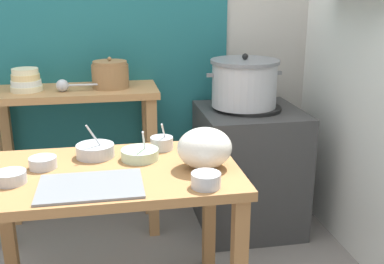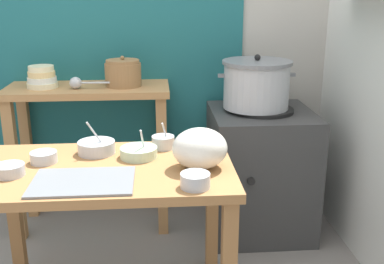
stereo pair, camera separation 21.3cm
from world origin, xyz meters
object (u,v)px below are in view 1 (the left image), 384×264
plastic_bag (205,148)px  clay_pot (110,75)px  prep_bowl_0 (140,154)px  prep_bowl_2 (11,177)px  prep_bowl_1 (43,162)px  bowl_stack_enamel (26,81)px  prep_bowl_5 (206,179)px  steamer_pot (244,83)px  prep_bowl_4 (162,142)px  stove_block (249,168)px  prep_table (110,194)px  back_shelf_table (76,126)px  serving_tray (91,186)px  prep_bowl_3 (95,150)px  ladle (64,85)px

plastic_bag → clay_pot: bearing=112.4°
prep_bowl_0 → prep_bowl_2: bearing=-161.5°
prep_bowl_1 → bowl_stack_enamel: bearing=101.9°
prep_bowl_5 → steamer_pot: bearing=65.8°
prep_bowl_2 → prep_bowl_4: (0.63, 0.29, 0.01)m
prep_bowl_0 → stove_block: bearing=40.9°
bowl_stack_enamel → prep_bowl_1: size_ratio=1.51×
plastic_bag → prep_bowl_0: bearing=150.1°
prep_table → stove_block: stove_block is taller
back_shelf_table → clay_pot: size_ratio=4.51×
plastic_bag → bowl_stack_enamel: bearing=133.4°
steamer_pot → prep_bowl_4: steamer_pot is taller
back_shelf_table → bowl_stack_enamel: size_ratio=5.45×
serving_tray → prep_bowl_3: bearing=87.7°
clay_pot → prep_bowl_5: size_ratio=1.83×
clay_pot → prep_bowl_0: (0.11, -0.75, -0.23)m
stove_block → prep_bowl_4: 0.86m
serving_tray → prep_table: bearing=67.1°
plastic_bag → prep_bowl_3: bearing=154.2°
prep_bowl_4 → back_shelf_table: bearing=124.7°
prep_bowl_3 → prep_bowl_4: 0.31m
prep_bowl_2 → prep_bowl_5: (0.75, -0.18, 0.00)m
prep_bowl_0 → prep_bowl_1: size_ratio=1.44×
plastic_bag → prep_bowl_2: 0.79m
stove_block → clay_pot: (-0.82, 0.13, 0.59)m
stove_block → ladle: 1.21m
prep_bowl_0 → prep_bowl_1: bearing=-175.6°
plastic_bag → prep_bowl_4: (-0.15, 0.27, -0.06)m
prep_table → prep_bowl_3: 0.23m
clay_pot → prep_bowl_2: bearing=-114.2°
ladle → stove_block: bearing=-3.4°
prep_bowl_0 → prep_bowl_5: size_ratio=1.45×
stove_block → plastic_bag: bearing=-120.2°
clay_pot → bowl_stack_enamel: bearing=-178.7°
prep_bowl_1 → prep_bowl_3: size_ratio=0.68×
back_shelf_table → plastic_bag: (0.58, -0.90, 0.13)m
prep_table → prep_bowl_5: (0.37, -0.25, 0.14)m
back_shelf_table → stove_block: back_shelf_table is taller
ladle → back_shelf_table: bearing=56.8°
back_shelf_table → prep_bowl_0: size_ratio=5.72×
plastic_bag → prep_bowl_3: plastic_bag is taller
prep_table → bowl_stack_enamel: bowl_stack_enamel is taller
steamer_pot → prep_bowl_1: (-1.08, -0.67, -0.17)m
prep_bowl_0 → prep_bowl_1: (-0.41, -0.03, 0.00)m
prep_bowl_0 → serving_tray: bearing=-127.6°
clay_pot → prep_bowl_4: (0.22, -0.63, -0.22)m
prep_bowl_3 → prep_bowl_2: bearing=-142.8°
prep_bowl_1 → prep_bowl_0: bearing=4.4°
bowl_stack_enamel → prep_bowl_4: bearing=-41.7°
back_shelf_table → prep_bowl_1: size_ratio=8.26×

